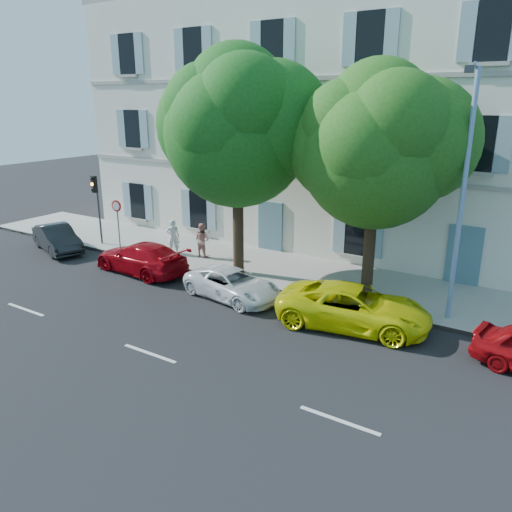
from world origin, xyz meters
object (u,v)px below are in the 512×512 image
Objects in this scene: pedestrian_a at (173,237)px; car_white_coupe at (233,284)px; road_sign at (117,214)px; pedestrian_b at (202,240)px; tree_right at (376,154)px; tree_left at (237,135)px; car_yellow_supercar at (354,307)px; street_lamp at (463,184)px; traffic_light at (96,195)px; car_red_coupe at (141,258)px; car_dark_sedan at (57,238)px.

car_white_coupe is at bearing 114.47° from pedestrian_a.
pedestrian_b is at bearing 15.77° from road_sign.
tree_right is 5.11× the size of pedestrian_b.
pedestrian_a is (-4.09, 0.56, -4.84)m from tree_left.
car_yellow_supercar is at bearing -78.72° from tree_right.
street_lamp is (3.08, -0.77, -0.66)m from tree_right.
traffic_light is 2.07× the size of pedestrian_a.
street_lamp is at bearing 138.23° from pedestrian_a.
tree_right is (9.19, 2.45, 4.66)m from car_red_coupe.
pedestrian_b is at bearing 177.04° from tree_right.
traffic_light is at bearing -106.24° from car_red_coupe.
street_lamp reaches higher than road_sign.
road_sign is (-12.32, -0.76, -3.44)m from tree_right.
pedestrian_a is 1.05× the size of pedestrian_b.
pedestrian_a is (-12.59, 0.76, -3.68)m from street_lamp.
car_white_coupe is at bearing -13.65° from road_sign.
traffic_light is at bearing 12.07° from pedestrian_b.
car_yellow_supercar is 2.98× the size of pedestrian_a.
tree_left is 5.47m from tree_right.
car_white_coupe is 4.75m from car_yellow_supercar.
street_lamp is at bearing -1.34° from tree_left.
tree_left is at bearing 0.91° from traffic_light.
car_red_coupe is at bearing 95.87° from car_white_coupe.
pedestrian_b is (1.37, 0.43, -0.04)m from pedestrian_a.
street_lamp reaches higher than car_red_coupe.
tree_left is at bearing 178.66° from street_lamp.
tree_left is (-1.19, 2.16, 5.28)m from car_white_coupe.
tree_right is at bearing -47.97° from car_white_coupe.
road_sign is at bearing -176.46° from tree_right.
car_yellow_supercar reaches higher than car_dark_sedan.
car_yellow_supercar is at bearing 126.99° from pedestrian_a.
street_lamp is 11.88m from pedestrian_b.
traffic_light is at bearing 72.77° from car_yellow_supercar.
tree_right is 12.81m from road_sign.
car_red_coupe is 1.15× the size of car_white_coupe.
tree_right reaches higher than car_dark_sedan.
pedestrian_a is (5.46, 2.32, 0.34)m from car_dark_sedan.
tree_left is (3.78, 1.87, 5.16)m from car_red_coupe.
road_sign reaches higher than car_red_coupe.
road_sign is (-8.10, 1.97, 1.33)m from car_white_coupe.
street_lamp is 4.80× the size of pedestrian_a.
tree_left is 8.96m from traffic_light.
street_lamp reaches higher than car_dark_sedan.
street_lamp is (8.50, -0.20, -1.16)m from tree_left.
pedestrian_a is (-9.51, -0.01, -4.34)m from tree_right.
pedestrian_b is at bearing 164.22° from car_red_coupe.
car_dark_sedan is 0.49× the size of street_lamp.
pedestrian_a is at bearing 9.21° from traffic_light.
car_dark_sedan is at bearing -175.07° from street_lamp.
car_red_coupe is 1.89× the size of road_sign.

